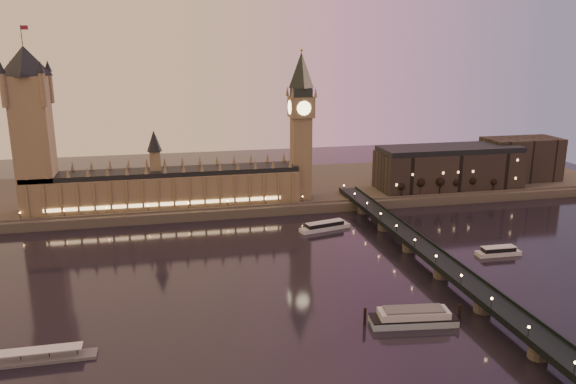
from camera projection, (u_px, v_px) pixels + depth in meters
name	position (u px, v px, depth m)	size (l,w,h in m)	color
ground	(253.00, 278.00, 278.48)	(700.00, 700.00, 0.00)	black
far_embankment	(258.00, 189.00, 439.82)	(560.00, 130.00, 6.00)	#423D35
palace_of_westminster	(166.00, 183.00, 378.91)	(180.00, 26.62, 52.00)	brown
victoria_tower	(31.00, 122.00, 351.12)	(31.68, 31.68, 118.00)	brown
big_ben	(301.00, 117.00, 387.77)	(17.68, 17.68, 104.00)	brown
westminster_bridge	(424.00, 254.00, 296.13)	(13.20, 260.00, 15.30)	black
city_block	(473.00, 164.00, 437.06)	(155.00, 45.00, 34.00)	black
bare_tree_0	(404.00, 186.00, 404.49)	(5.19, 5.19, 10.54)	black
bare_tree_1	(422.00, 185.00, 407.42)	(5.19, 5.19, 10.54)	black
bare_tree_2	(440.00, 184.00, 410.36)	(5.19, 5.19, 10.54)	black
bare_tree_3	(457.00, 183.00, 413.30)	(5.19, 5.19, 10.54)	black
bare_tree_4	(475.00, 182.00, 416.23)	(5.19, 5.19, 10.54)	black
bare_tree_5	(492.00, 181.00, 419.17)	(5.19, 5.19, 10.54)	black
cruise_boat_a	(325.00, 226.00, 351.49)	(33.83, 14.93, 5.29)	silver
cruise_boat_c	(498.00, 251.00, 308.95)	(25.00, 7.22, 4.97)	silver
moored_barge	(413.00, 317.00, 232.13)	(41.10, 14.54, 7.59)	#92AABA
pontoon_pier	(38.00, 358.00, 205.40)	(41.02, 6.84, 10.94)	#595B5E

